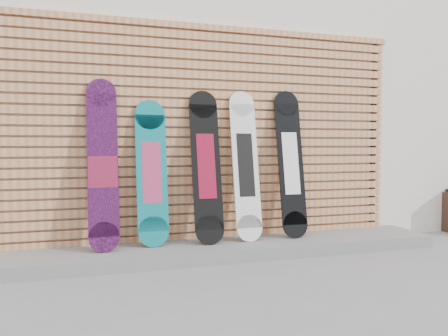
{
  "coord_description": "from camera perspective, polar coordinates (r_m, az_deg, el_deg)",
  "views": [
    {
      "loc": [
        -1.3,
        -3.36,
        1.08
      ],
      "look_at": [
        -0.03,
        0.75,
        0.85
      ],
      "focal_mm": 35.0,
      "sensor_mm": 36.0,
      "label": 1
    }
  ],
  "objects": [
    {
      "name": "slat_wall",
      "position": [
        4.48,
        -2.37,
        4.69
      ],
      "size": [
        4.26,
        0.08,
        2.29
      ],
      "color": "tan",
      "rests_on": "ground"
    },
    {
      "name": "snowboard_1",
      "position": [
        4.22,
        -9.44,
        -0.57
      ],
      "size": [
        0.29,
        0.27,
        1.4
      ],
      "color": "#0D7983",
      "rests_on": "concrete_step"
    },
    {
      "name": "building",
      "position": [
        7.13,
        -2.56,
        8.83
      ],
      "size": [
        12.0,
        5.0,
        3.6
      ],
      "primitive_type": "cube",
      "color": "white",
      "rests_on": "ground"
    },
    {
      "name": "snowboard_3",
      "position": [
        4.42,
        2.81,
        0.4
      ],
      "size": [
        0.27,
        0.32,
        1.52
      ],
      "color": "white",
      "rests_on": "concrete_step"
    },
    {
      "name": "snowboard_4",
      "position": [
        4.62,
        8.69,
        0.62
      ],
      "size": [
        0.28,
        0.31,
        1.54
      ],
      "color": "black",
      "rests_on": "concrete_step"
    },
    {
      "name": "ground",
      "position": [
        3.76,
        3.87,
        -13.63
      ],
      "size": [
        80.0,
        80.0,
        0.0
      ],
      "primitive_type": "plane",
      "color": "gray",
      "rests_on": "ground"
    },
    {
      "name": "snowboard_0",
      "position": [
        4.14,
        -15.56,
        0.43
      ],
      "size": [
        0.27,
        0.35,
        1.58
      ],
      "color": "black",
      "rests_on": "concrete_step"
    },
    {
      "name": "concrete_step",
      "position": [
        4.32,
        -1.33,
        -10.59
      ],
      "size": [
        4.6,
        0.7,
        0.12
      ],
      "primitive_type": "cube",
      "color": "gray",
      "rests_on": "ground"
    },
    {
      "name": "snowboard_2",
      "position": [
        4.29,
        -2.35,
        0.26
      ],
      "size": [
        0.29,
        0.33,
        1.51
      ],
      "color": "black",
      "rests_on": "concrete_step"
    }
  ]
}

